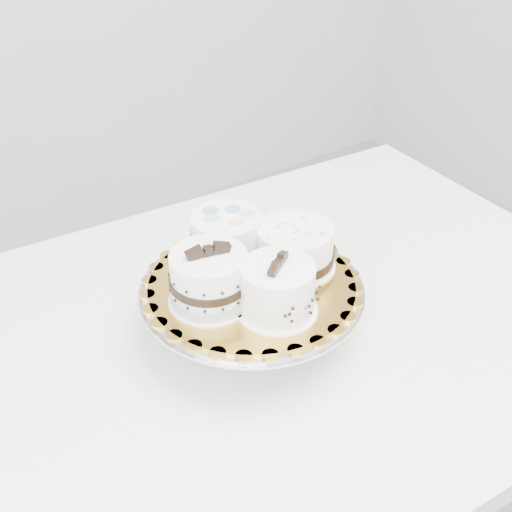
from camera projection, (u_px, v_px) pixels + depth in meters
table at (256, 358)px, 1.07m from camera, size 1.31×0.92×0.75m
cake_stand at (252, 301)px, 0.98m from camera, size 0.34×0.34×0.09m
cake_board at (252, 284)px, 0.96m from camera, size 0.34×0.34×0.00m
cake_swirl at (277, 290)px, 0.88m from camera, size 0.14×0.14×0.09m
cake_banded at (209, 280)px, 0.90m from camera, size 0.13×0.13×0.10m
cake_dots at (227, 238)px, 0.99m from camera, size 0.13×0.13×0.08m
cake_ribbon at (295, 248)px, 0.98m from camera, size 0.14×0.13×0.07m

